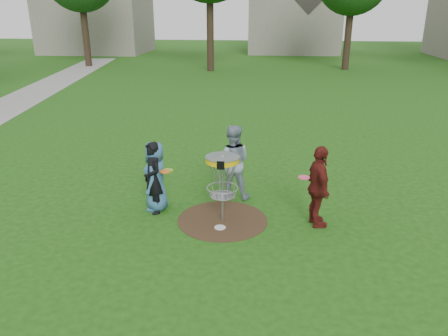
# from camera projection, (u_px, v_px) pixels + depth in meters

# --- Properties ---
(ground) EXTENTS (100.00, 100.00, 0.00)m
(ground) POSITION_uv_depth(u_px,v_px,m) (223.00, 220.00, 8.72)
(ground) COLOR #19470F
(ground) RESTS_ON ground
(dirt_patch) EXTENTS (1.80, 1.80, 0.01)m
(dirt_patch) POSITION_uv_depth(u_px,v_px,m) (223.00, 220.00, 8.72)
(dirt_patch) COLOR #47331E
(dirt_patch) RESTS_ON ground
(player_blue) EXTENTS (0.49, 0.73, 1.47)m
(player_blue) POSITION_uv_depth(u_px,v_px,m) (156.00, 176.00, 8.95)
(player_blue) COLOR #356693
(player_blue) RESTS_ON ground
(player_black) EXTENTS (0.62, 0.65, 1.50)m
(player_black) POSITION_uv_depth(u_px,v_px,m) (153.00, 178.00, 8.82)
(player_black) COLOR black
(player_black) RESTS_ON ground
(player_grey) EXTENTS (0.81, 0.64, 1.66)m
(player_grey) POSITION_uv_depth(u_px,v_px,m) (232.00, 162.00, 9.48)
(player_grey) COLOR gray
(player_grey) RESTS_ON ground
(player_maroon) EXTENTS (0.60, 1.01, 1.61)m
(player_maroon) POSITION_uv_depth(u_px,v_px,m) (318.00, 187.00, 8.25)
(player_maroon) COLOR #5B1914
(player_maroon) RESTS_ON ground
(disc_on_grass) EXTENTS (0.22, 0.22, 0.02)m
(disc_on_grass) POSITION_uv_depth(u_px,v_px,m) (220.00, 228.00, 8.40)
(disc_on_grass) COLOR silver
(disc_on_grass) RESTS_ON ground
(disc_golf_basket) EXTENTS (0.66, 0.67, 1.38)m
(disc_golf_basket) POSITION_uv_depth(u_px,v_px,m) (222.00, 172.00, 8.36)
(disc_golf_basket) COLOR #9EA0A5
(disc_golf_basket) RESTS_ON ground
(held_discs) EXTENTS (2.94, 1.09, 0.13)m
(held_discs) POSITION_uv_depth(u_px,v_px,m) (216.00, 169.00, 8.71)
(held_discs) COLOR #77D317
(held_discs) RESTS_ON ground
(house_row) EXTENTS (44.50, 10.65, 11.62)m
(house_row) POSITION_uv_depth(u_px,v_px,m) (316.00, 5.00, 37.69)
(house_row) COLOR gray
(house_row) RESTS_ON ground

